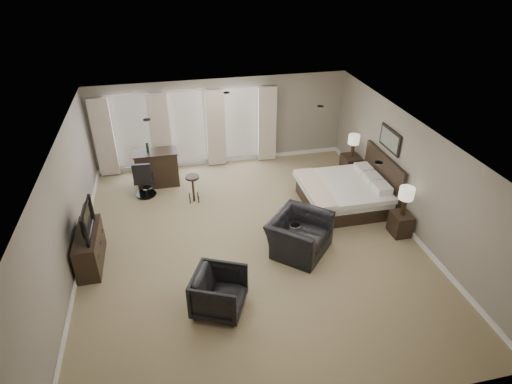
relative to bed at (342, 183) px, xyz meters
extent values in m
cube|color=#877856|center=(-2.58, -1.07, -0.66)|extent=(7.60, 8.60, 0.04)
cube|color=silver|center=(-2.58, -1.07, 1.94)|extent=(7.60, 8.60, 0.04)
cube|color=gray|center=(-2.58, 3.18, 0.64)|extent=(7.50, 0.04, 2.60)
cube|color=gray|center=(-2.58, -5.32, 0.64)|extent=(7.50, 0.04, 2.60)
cube|color=gray|center=(-6.33, -1.07, 0.64)|extent=(0.04, 8.50, 2.60)
cube|color=gray|center=(1.17, -1.07, 0.64)|extent=(0.04, 8.50, 2.60)
cube|color=silver|center=(-5.18, 3.12, 0.59)|extent=(1.15, 0.04, 2.05)
cube|color=silver|center=(-3.58, 3.12, 0.59)|extent=(1.15, 0.04, 2.05)
cube|color=silver|center=(-1.98, 3.12, 0.59)|extent=(1.15, 0.04, 2.05)
cube|color=#C1B2A0|center=(-5.93, 3.00, 0.52)|extent=(0.55, 0.12, 2.30)
cube|color=#C1B2A0|center=(-4.38, 3.00, 0.52)|extent=(0.55, 0.12, 2.30)
cube|color=#C1B2A0|center=(-2.78, 3.00, 0.52)|extent=(0.55, 0.12, 2.30)
cube|color=#C1B2A0|center=(-1.23, 3.00, 0.52)|extent=(0.55, 0.12, 2.30)
cube|color=silver|center=(0.00, 0.00, 0.00)|extent=(2.08, 1.98, 1.32)
cube|color=black|center=(0.89, -1.45, -0.39)|extent=(0.41, 0.50, 0.54)
cube|color=black|center=(0.89, 1.45, -0.35)|extent=(0.47, 0.58, 0.63)
cube|color=beige|center=(0.89, -1.45, 0.23)|extent=(0.34, 0.34, 0.70)
cube|color=beige|center=(0.89, 1.45, 0.30)|extent=(0.32, 0.32, 0.65)
cube|color=slate|center=(1.12, 0.00, 1.09)|extent=(0.04, 0.96, 0.56)
cube|color=black|center=(-6.03, -1.01, -0.26)|extent=(0.44, 1.37, 0.80)
imported|color=black|center=(-6.03, -1.01, 0.20)|extent=(0.61, 1.06, 0.14)
imported|color=black|center=(-1.61, -1.54, -0.09)|extent=(1.50, 1.52, 1.13)
imported|color=black|center=(-3.56, -2.91, -0.20)|extent=(1.14, 1.17, 0.92)
cube|color=black|center=(-4.56, 2.15, -0.15)|extent=(1.17, 0.61, 1.02)
cube|color=black|center=(-4.69, 2.26, -0.32)|extent=(0.36, 0.36, 0.67)
cube|color=black|center=(-3.68, 1.03, -0.29)|extent=(0.37, 0.37, 0.75)
cube|color=black|center=(-4.92, 1.61, -0.13)|extent=(0.57, 0.57, 1.05)
camera|label=1|loc=(-4.15, -8.69, 5.34)|focal=30.00mm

